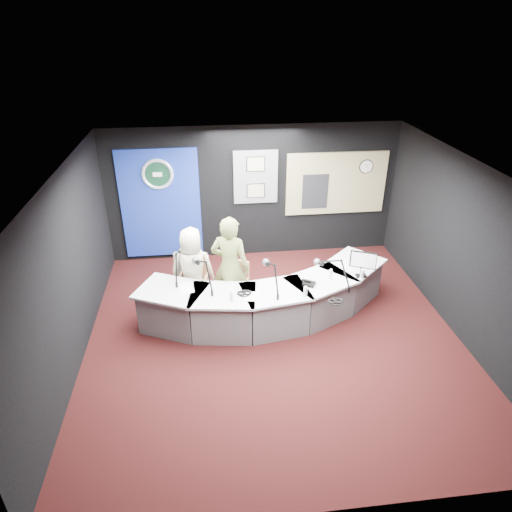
{
  "coord_description": "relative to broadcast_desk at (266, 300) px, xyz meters",
  "views": [
    {
      "loc": [
        -1.0,
        -5.89,
        4.7
      ],
      "look_at": [
        -0.2,
        0.8,
        1.1
      ],
      "focal_mm": 32.0,
      "sensor_mm": 36.0,
      "label": 1
    }
  ],
  "objects": [
    {
      "name": "headphones_far",
      "position": [
        -0.41,
        -0.35,
        0.39
      ],
      "size": [
        0.22,
        0.22,
        0.04
      ],
      "primitive_type": "torus",
      "color": "black",
      "rests_on": "broadcast_desk"
    },
    {
      "name": "broadcast_desk",
      "position": [
        0.0,
        0.0,
        0.0
      ],
      "size": [
        4.5,
        1.9,
        0.75
      ],
      "primitive_type": null,
      "color": "#B6B7BA",
      "rests_on": "ground"
    },
    {
      "name": "headphones_near",
      "position": [
        0.97,
        -0.75,
        0.39
      ],
      "size": [
        0.24,
        0.24,
        0.04
      ],
      "primitive_type": "torus",
      "color": "black",
      "rests_on": "broadcast_desk"
    },
    {
      "name": "boom_mic_d",
      "position": [
        1.04,
        -0.28,
        0.68
      ],
      "size": [
        0.55,
        0.57,
        0.6
      ],
      "primitive_type": null,
      "color": "black",
      "rests_on": "broadcast_desk"
    },
    {
      "name": "booth_glow",
      "position": [
        1.8,
        2.41,
        1.18
      ],
      "size": [
        2.0,
        0.02,
        1.2
      ],
      "primitive_type": "cube",
      "color": "#FFD9A1",
      "rests_on": "booth_window_frame"
    },
    {
      "name": "armchair_left",
      "position": [
        -1.23,
        0.47,
        0.05
      ],
      "size": [
        0.58,
        0.58,
        0.86
      ],
      "primitive_type": null,
      "rotation": [
        0.0,
        0.0,
        -0.22
      ],
      "color": "#AE714F",
      "rests_on": "ground"
    },
    {
      "name": "wall_front",
      "position": [
        0.05,
        -3.55,
        1.02
      ],
      "size": [
        6.0,
        0.02,
        2.8
      ],
      "primitive_type": "cube",
      "color": "black",
      "rests_on": "ground"
    },
    {
      "name": "paper_stack",
      "position": [
        -1.33,
        -0.06,
        0.38
      ],
      "size": [
        0.26,
        0.35,
        0.0
      ],
      "primitive_type": "cube",
      "rotation": [
        0.0,
        0.0,
        0.09
      ],
      "color": "white",
      "rests_on": "broadcast_desk"
    },
    {
      "name": "water_bottles",
      "position": [
        0.49,
        -0.29,
        0.46
      ],
      "size": [
        2.28,
        0.55,
        0.18
      ],
      "primitive_type": null,
      "color": "silver",
      "rests_on": "broadcast_desk"
    },
    {
      "name": "boom_mic_a",
      "position": [
        -1.44,
        0.29,
        0.68
      ],
      "size": [
        0.21,
        0.73,
        0.6
      ],
      "primitive_type": null,
      "color": "black",
      "rests_on": "broadcast_desk"
    },
    {
      "name": "framed_photo_upper",
      "position": [
        0.1,
        2.39,
        1.65
      ],
      "size": [
        0.34,
        0.02,
        0.27
      ],
      "primitive_type": "cube",
      "color": "gray",
      "rests_on": "pinboard"
    },
    {
      "name": "wall_right",
      "position": [
        3.05,
        -0.55,
        1.02
      ],
      "size": [
        0.02,
        6.0,
        2.8
      ],
      "primitive_type": "cube",
      "color": "black",
      "rests_on": "ground"
    },
    {
      "name": "pinboard",
      "position": [
        0.1,
        2.42,
        1.38
      ],
      "size": [
        0.9,
        0.04,
        1.1
      ],
      "primitive_type": "cube",
      "color": "slate",
      "rests_on": "wall_back"
    },
    {
      "name": "wall_back",
      "position": [
        0.05,
        2.45,
        1.02
      ],
      "size": [
        6.0,
        0.02,
        2.8
      ],
      "primitive_type": "cube",
      "color": "black",
      "rests_on": "ground"
    },
    {
      "name": "seal_center",
      "position": [
        -1.85,
        2.38,
        1.52
      ],
      "size": [
        0.48,
        0.01,
        0.48
      ],
      "primitive_type": "cylinder",
      "rotation": [
        1.57,
        0.0,
        0.0
      ],
      "color": "black",
      "rests_on": "backdrop_panel"
    },
    {
      "name": "person_woman",
      "position": [
        -0.59,
        0.25,
        0.54
      ],
      "size": [
        0.78,
        0.66,
        1.83
      ],
      "primitive_type": "imported",
      "rotation": [
        0.0,
        0.0,
        2.75
      ],
      "color": "olive",
      "rests_on": "ground"
    },
    {
      "name": "boom_mic_b",
      "position": [
        -1.04,
        -0.06,
        0.68
      ],
      "size": [
        0.36,
        0.69,
        0.6
      ],
      "primitive_type": null,
      "color": "black",
      "rests_on": "broadcast_desk"
    },
    {
      "name": "equipment_rack",
      "position": [
        1.35,
        2.39,
        1.03
      ],
      "size": [
        0.55,
        0.02,
        0.75
      ],
      "primitive_type": "cube",
      "color": "black",
      "rests_on": "booth_window_frame"
    },
    {
      "name": "booth_window_frame",
      "position": [
        1.8,
        2.42,
        1.18
      ],
      "size": [
        2.12,
        0.06,
        1.32
      ],
      "primitive_type": "cube",
      "color": "#9C9061",
      "rests_on": "wall_back"
    },
    {
      "name": "ceiling",
      "position": [
        0.05,
        -0.55,
        2.42
      ],
      "size": [
        6.0,
        6.0,
        0.02
      ],
      "primitive_type": "cube",
      "color": "silver",
      "rests_on": "ground"
    },
    {
      "name": "draped_jacket",
      "position": [
        -1.3,
        0.72,
        0.24
      ],
      "size": [
        0.51,
        0.21,
        0.7
      ],
      "primitive_type": "cube",
      "rotation": [
        0.0,
        0.0,
        -0.22
      ],
      "color": "#6D675C",
      "rests_on": "armchair_left"
    },
    {
      "name": "backdrop_panel",
      "position": [
        -1.85,
        2.42,
        0.88
      ],
      "size": [
        1.6,
        0.05,
        2.3
      ],
      "primitive_type": "cube",
      "color": "navy",
      "rests_on": "wall_back"
    },
    {
      "name": "computer_monitor",
      "position": [
        1.61,
        -0.03,
        0.7
      ],
      "size": [
        0.39,
        0.2,
        0.29
      ],
      "primitive_type": "cube",
      "rotation": [
        0.0,
        0.0,
        -0.42
      ],
      "color": "black",
      "rests_on": "broadcast_desk"
    },
    {
      "name": "person_man",
      "position": [
        -1.23,
        0.47,
        0.4
      ],
      "size": [
        0.78,
        0.53,
        1.55
      ],
      "primitive_type": "imported",
      "rotation": [
        0.0,
        0.0,
        3.1
      ],
      "color": "beige",
      "rests_on": "ground"
    },
    {
      "name": "wall_clock",
      "position": [
        2.4,
        2.39,
        1.52
      ],
      "size": [
        0.28,
        0.01,
        0.28
      ],
      "primitive_type": "cylinder",
      "rotation": [
        1.57,
        0.0,
        0.0
      ],
      "color": "white",
      "rests_on": "booth_window_frame"
    },
    {
      "name": "ground",
      "position": [
        0.05,
        -0.55,
        -0.38
      ],
      "size": [
        6.0,
        6.0,
        0.0
      ],
      "primitive_type": "plane",
      "color": "black",
      "rests_on": "ground"
    },
    {
      "name": "agency_seal",
      "position": [
        -1.85,
        2.38,
        1.52
      ],
      "size": [
        0.63,
        0.07,
        0.63
      ],
      "primitive_type": "torus",
      "rotation": [
        1.57,
        0.0,
        0.0
      ],
      "color": "silver",
      "rests_on": "backdrop_panel"
    },
    {
      "name": "notepad",
      "position": [
        -0.32,
        -0.44,
        0.38
      ],
      "size": [
        0.22,
        0.29,
        0.0
      ],
      "primitive_type": "cube",
      "rotation": [
        0.0,
        0.0,
        -0.12
      ],
      "color": "white",
      "rests_on": "broadcast_desk"
    },
    {
      "name": "wall_left",
      "position": [
        -2.95,
        -0.55,
        1.02
      ],
      "size": [
        0.02,
        6.0,
        2.8
      ],
      "primitive_type": "cube",
      "color": "black",
      "rests_on": "ground"
    },
    {
      "name": "boom_mic_c",
      "position": [
        0.04,
        -0.27,
        0.68
      ],
      "size": [
        0.23,
        0.73,
        0.6
      ],
      "primitive_type": null,
      "color": "black",
      "rests_on": "broadcast_desk"
    },
    {
      "name": "framed_photo_lower",
      "position": [
        0.1,
        2.39,
        1.09
      ],
      "size": [
        0.34,
        0.02,
        0.27
      ],
      "primitive_type": "cube",
      "color": "gray",
      "rests_on": "pinboard"
    },
    {
      "name": "armchair_right",
      "position": [
        -0.59,
        0.25,
        0.14
      ],
      "size": [
        0.8,
        0.8,
        1.03
      ],
      "primitive_type": null,
      "rotation": [
        0.0,
        0.0,
        -0.57
      ],
      "color": "#AE714F",
      "rests_on": "ground"
    },
    {
      "name": "desk_phone",
      "position": [
        0.67,
        -0.21,
        0.4
      ],
      "size": [
        0.25,
        0.23,
        0.05
      ],
      "primitive_type": "cube",
      "rotation": [
        0.0,
        0.0,
        -0.55
      ],
      "color": "black",
      "rests_on": "broadcast_desk"
    }
  ]
}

